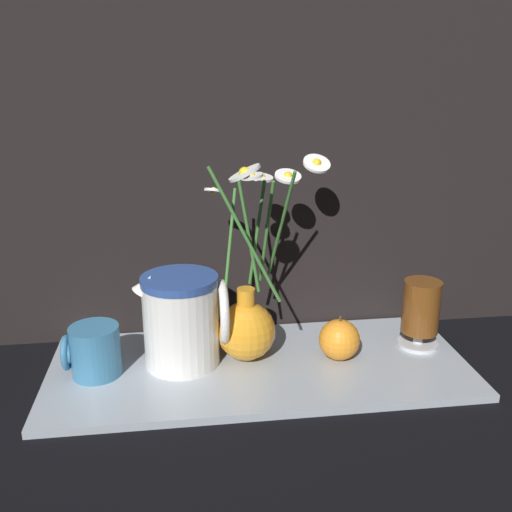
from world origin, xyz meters
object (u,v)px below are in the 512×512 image
Objects in this scene: tea_glass at (421,310)px; yellow_mug at (94,351)px; ceramic_pitcher at (183,317)px; orange_fruit at (339,339)px; vase_with_flowers at (247,320)px.

yellow_mug is at bearing -177.25° from tea_glass.
orange_fruit is at bearing -4.22° from ceramic_pitcher.
ceramic_pitcher is (-0.10, -0.00, 0.01)m from vase_with_flowers.
vase_with_flowers is 0.29m from tea_glass.
ceramic_pitcher is at bearing -178.72° from vase_with_flowers.
ceramic_pitcher is at bearing 175.78° from orange_fruit.
ceramic_pitcher reaches higher than yellow_mug.
tea_glass is at bearing 2.75° from yellow_mug.
yellow_mug reaches higher than orange_fruit.
ceramic_pitcher is at bearing -178.92° from tea_glass.
orange_fruit is (-0.14, -0.03, -0.03)m from tea_glass.
vase_with_flowers reaches higher than orange_fruit.
yellow_mug is 0.38m from orange_fruit.
ceramic_pitcher is 1.36× the size of tea_glass.
orange_fruit is (0.14, -0.02, -0.03)m from vase_with_flowers.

